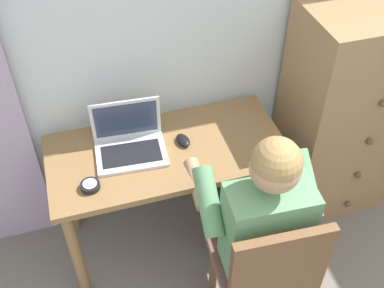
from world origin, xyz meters
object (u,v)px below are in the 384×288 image
(desk_clock, at_px, (90,186))
(chair, at_px, (266,268))
(desk, at_px, (168,165))
(laptop, at_px, (129,141))
(computer_mouse, at_px, (183,140))
(person_seated, at_px, (256,211))
(dresser, at_px, (346,113))

(desk_clock, bearing_deg, chair, -36.17)
(desk, height_order, chair, chair)
(laptop, xyz_separation_m, computer_mouse, (0.26, -0.03, -0.04))
(chair, distance_m, computer_mouse, 0.73)
(chair, bearing_deg, person_seated, 87.05)
(desk_clock, bearing_deg, dresser, 8.13)
(chair, distance_m, person_seated, 0.26)
(person_seated, distance_m, desk_clock, 0.76)
(desk, xyz_separation_m, desk_clock, (-0.40, -0.14, 0.13))
(computer_mouse, bearing_deg, chair, -83.47)
(computer_mouse, bearing_deg, laptop, 163.79)
(person_seated, bearing_deg, chair, -92.95)
(desk, bearing_deg, laptop, 162.44)
(chair, relative_size, person_seated, 0.73)
(person_seated, distance_m, computer_mouse, 0.52)
(person_seated, relative_size, computer_mouse, 11.95)
(chair, relative_size, computer_mouse, 8.77)
(laptop, relative_size, desk_clock, 3.97)
(person_seated, bearing_deg, desk_clock, 155.50)
(desk, distance_m, dresser, 1.05)
(person_seated, xyz_separation_m, laptop, (-0.46, 0.51, 0.09))
(dresser, bearing_deg, desk, -176.65)
(desk, relative_size, dresser, 0.92)
(desk, height_order, desk_clock, desk_clock)
(laptop, bearing_deg, desk_clock, -138.28)
(chair, xyz_separation_m, laptop, (-0.45, 0.70, 0.27))
(laptop, bearing_deg, desk, -17.56)
(computer_mouse, bearing_deg, dresser, -7.22)
(desk, xyz_separation_m, chair, (0.28, -0.64, -0.11))
(dresser, relative_size, computer_mouse, 12.85)
(computer_mouse, bearing_deg, desk, -174.90)
(chair, xyz_separation_m, computer_mouse, (-0.19, 0.66, 0.24))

